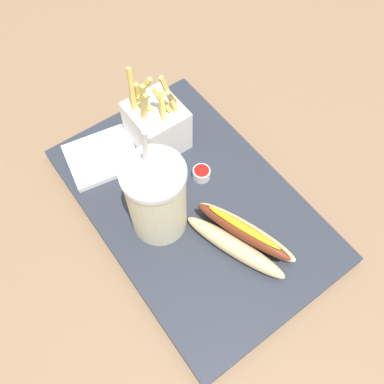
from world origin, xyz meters
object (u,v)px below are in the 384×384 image
(hot_dog_1, at_px, (242,237))
(soda_cup, at_px, (155,197))
(fries_basket, at_px, (157,125))
(napkin_stack, at_px, (102,157))
(ketchup_cup_1, at_px, (201,173))

(hot_dog_1, bearing_deg, soda_cup, 36.39)
(fries_basket, height_order, napkin_stack, fries_basket)
(fries_basket, bearing_deg, napkin_stack, 74.77)
(hot_dog_1, relative_size, napkin_stack, 1.55)
(soda_cup, relative_size, hot_dog_1, 1.27)
(fries_basket, bearing_deg, hot_dog_1, 178.34)
(hot_dog_1, xyz_separation_m, napkin_stack, (0.27, 0.10, -0.02))
(ketchup_cup_1, relative_size, napkin_stack, 0.26)
(soda_cup, bearing_deg, fries_basket, -33.82)
(soda_cup, distance_m, fries_basket, 0.16)
(soda_cup, distance_m, hot_dog_1, 0.15)
(fries_basket, xyz_separation_m, ketchup_cup_1, (-0.11, -0.02, -0.04))
(hot_dog_1, height_order, ketchup_cup_1, hot_dog_1)
(ketchup_cup_1, bearing_deg, soda_cup, 103.15)
(ketchup_cup_1, bearing_deg, hot_dog_1, 169.76)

